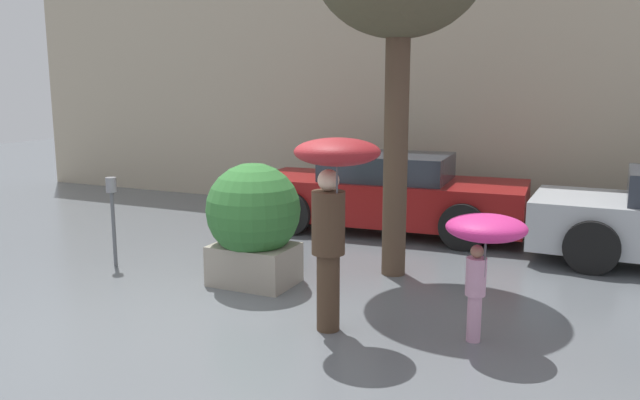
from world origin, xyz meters
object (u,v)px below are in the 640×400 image
Objects in this scene: person_adult at (333,190)px; parked_car_near at (387,194)px; planter_box at (254,220)px; parking_meter at (112,203)px; person_child at (485,237)px.

person_adult is 0.42× the size of parked_car_near.
parking_meter is at bearing -176.33° from planter_box.
person_adult is at bearing -34.11° from planter_box.
parking_meter is (-2.65, -3.63, 0.26)m from parked_car_near.
person_child reaches higher than parking_meter.
person_child is at bearing -6.20° from parking_meter.
person_adult reaches higher than planter_box.
planter_box is at bearing 167.52° from parked_car_near.
planter_box is 1.21× the size of person_child.
parked_car_near is (0.53, 3.49, -0.18)m from planter_box.
parked_car_near is at bearing 142.98° from person_child.
parking_meter is (-5.02, 0.54, -0.16)m from person_child.
planter_box is at bearing -169.82° from person_child.
parked_car_near is at bearing 53.89° from parking_meter.
person_adult is at bearing -13.78° from parking_meter.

